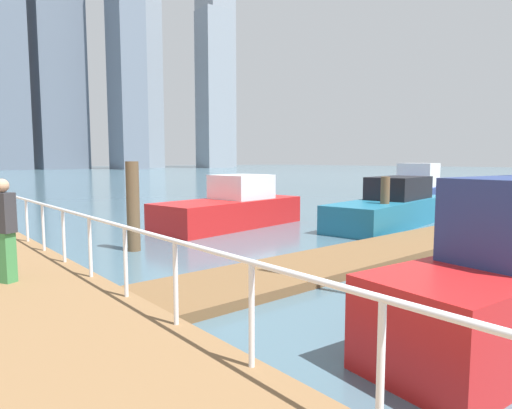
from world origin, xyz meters
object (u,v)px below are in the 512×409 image
Objects in this scene: moored_boat_0 at (393,207)px; moored_boat_2 at (232,208)px; pedestrian_2 at (4,229)px; moored_boat_1 at (419,192)px.

moored_boat_2 is (-4.76, 3.64, -0.00)m from moored_boat_0.
pedestrian_2 is at bearing -150.57° from moored_boat_2.
moored_boat_0 is at bearing -37.37° from moored_boat_2.
moored_boat_0 is 5.99m from moored_boat_2.
moored_boat_0 is 7.08m from moored_boat_1.
moored_boat_0 is 4.18× the size of pedestrian_2.
pedestrian_2 is (-8.20, -4.63, 0.62)m from moored_boat_2.
moored_boat_1 reaches higher than moored_boat_0.
moored_boat_0 is 1.26× the size of moored_boat_1.
moored_boat_2 is 9.44m from pedestrian_2.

